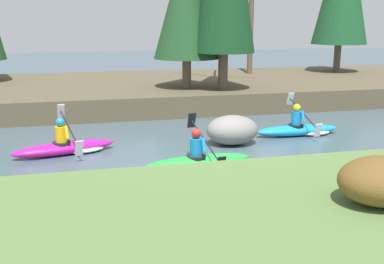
# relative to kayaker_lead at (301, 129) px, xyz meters

# --- Properties ---
(ground_plane) EXTENTS (90.00, 90.00, 0.00)m
(ground_plane) POSITION_rel_kayaker_lead_xyz_m (-3.49, -2.03, -0.20)
(ground_plane) COLOR #425660
(riverbank_near) EXTENTS (44.00, 6.73, 0.83)m
(riverbank_near) POSITION_rel_kayaker_lead_xyz_m (-3.49, -7.84, 0.22)
(riverbank_near) COLOR #56753D
(riverbank_near) RESTS_ON ground
(riverbank_far) EXTENTS (44.00, 9.27, 0.82)m
(riverbank_far) POSITION_rel_kayaker_lead_xyz_m (-3.49, 7.86, 0.21)
(riverbank_far) COLOR brown
(riverbank_far) RESTS_ON ground
(bare_tree_upstream) EXTENTS (3.61, 3.57, 6.56)m
(bare_tree_upstream) POSITION_rel_kayaker_lead_xyz_m (-0.58, 6.62, 3.71)
(bare_tree_upstream) COLOR brown
(bare_tree_upstream) RESTS_ON riverbank_far
(bare_tree_mid_upstream) EXTENTS (3.95, 3.90, 7.19)m
(bare_tree_mid_upstream) POSITION_rel_kayaker_lead_xyz_m (1.94, 9.83, 4.01)
(bare_tree_mid_upstream) COLOR brown
(bare_tree_mid_upstream) RESTS_ON riverbank_far
(shrub_clump_second) EXTENTS (1.32, 1.10, 0.72)m
(shrub_clump_second) POSITION_rel_kayaker_lead_xyz_m (-2.30, -7.07, 0.99)
(shrub_clump_second) COLOR brown
(shrub_clump_second) RESTS_ON riverbank_near
(kayaker_lead) EXTENTS (2.77, 2.06, 1.20)m
(kayaker_lead) POSITION_rel_kayaker_lead_xyz_m (0.00, 0.00, 0.00)
(kayaker_lead) COLOR #1993D6
(kayaker_lead) RESTS_ON ground
(kayaker_middle) EXTENTS (2.79, 2.07, 1.20)m
(kayaker_middle) POSITION_rel_kayaker_lead_xyz_m (-3.82, -2.47, 0.00)
(kayaker_middle) COLOR green
(kayaker_middle) RESTS_ON ground
(kayaker_trailing) EXTENTS (2.78, 2.04, 1.20)m
(kayaker_trailing) POSITION_rel_kayaker_lead_xyz_m (-7.02, -0.42, 0.00)
(kayaker_trailing) COLOR #C61999
(kayaker_trailing) RESTS_ON ground
(boulder_midstream) EXTENTS (1.51, 1.18, 0.85)m
(boulder_midstream) POSITION_rel_kayaker_lead_xyz_m (-2.43, -0.52, 0.23)
(boulder_midstream) COLOR gray
(boulder_midstream) RESTS_ON ground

